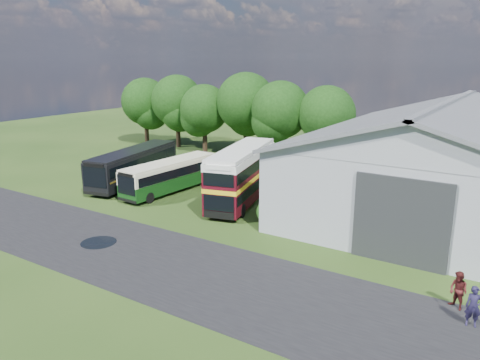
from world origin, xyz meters
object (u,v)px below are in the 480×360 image
Objects in this scene: bus_green_single at (170,175)px; bus_maroon_double at (242,175)px; storage_shed at (444,154)px; visitor_a at (473,307)px; bus_dark_single at (134,165)px; visitor_b at (458,291)px.

bus_maroon_double reaches higher than bus_green_single.
storage_shed reaches higher than bus_maroon_double.
bus_dark_single is at bearing 150.80° from visitor_a.
visitor_b is at bearing -40.43° from bus_maroon_double.
storage_shed is 15.34m from bus_maroon_double.
bus_maroon_double is (-13.50, -7.01, -1.98)m from storage_shed.
visitor_a is 1.42m from visitor_b.
bus_green_single is 26.26m from visitor_a.
bus_maroon_double reaches higher than visitor_b.
storage_shed reaches higher than bus_green_single.
bus_green_single reaches higher than visitor_b.
bus_dark_single is 30.86m from visitor_a.
visitor_b is (-0.77, 1.20, -0.01)m from visitor_a.
storage_shed reaches higher than visitor_b.
bus_dark_single is at bearing 177.97° from bus_green_single.
visitor_a is (29.39, -9.39, -0.73)m from bus_dark_single.
storage_shed is 2.35× the size of bus_maroon_double.
bus_dark_single is at bearing -162.81° from visitor_b.
bus_maroon_double is at bearing -173.21° from visitor_b.
bus_maroon_double is at bearing 9.21° from bus_green_single.
bus_dark_single is (-11.52, -0.28, -0.55)m from bus_maroon_double.
bus_dark_single is (-25.02, -7.29, -2.52)m from storage_shed.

